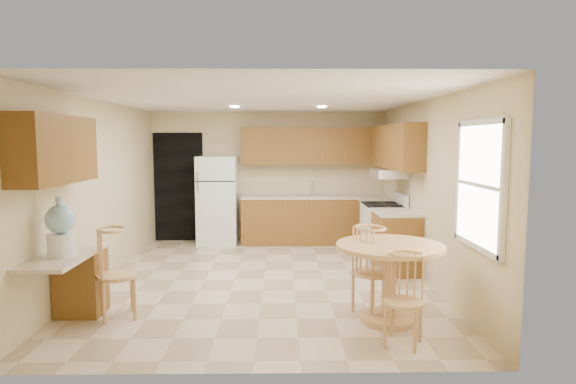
{
  "coord_description": "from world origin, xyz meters",
  "views": [
    {
      "loc": [
        0.24,
        -6.59,
        1.93
      ],
      "look_at": [
        0.34,
        0.3,
        1.21
      ],
      "focal_mm": 30.0,
      "sensor_mm": 36.0,
      "label": 1
    }
  ],
  "objects_px": {
    "refrigerator": "(218,200)",
    "chair_table_a": "(375,263)",
    "dining_table": "(389,271)",
    "chair_table_b": "(406,293)",
    "water_crock": "(61,229)",
    "chair_desk": "(114,266)",
    "stove": "(383,231)"
  },
  "relations": [
    {
      "from": "refrigerator",
      "to": "dining_table",
      "type": "relative_size",
      "value": 1.45
    },
    {
      "from": "dining_table",
      "to": "chair_desk",
      "type": "height_order",
      "value": "chair_desk"
    },
    {
      "from": "stove",
      "to": "chair_desk",
      "type": "height_order",
      "value": "stove"
    },
    {
      "from": "refrigerator",
      "to": "chair_table_b",
      "type": "relative_size",
      "value": 1.9
    },
    {
      "from": "chair_table_a",
      "to": "water_crock",
      "type": "xyz_separation_m",
      "value": [
        -3.27,
        -0.31,
        0.45
      ]
    },
    {
      "from": "refrigerator",
      "to": "water_crock",
      "type": "xyz_separation_m",
      "value": [
        -1.05,
        -4.14,
        0.22
      ]
    },
    {
      "from": "stove",
      "to": "chair_table_b",
      "type": "relative_size",
      "value": 1.25
    },
    {
      "from": "chair_table_a",
      "to": "chair_desk",
      "type": "height_order",
      "value": "chair_desk"
    },
    {
      "from": "dining_table",
      "to": "chair_table_a",
      "type": "relative_size",
      "value": 1.16
    },
    {
      "from": "water_crock",
      "to": "chair_desk",
      "type": "bearing_deg",
      "value": 25.72
    },
    {
      "from": "refrigerator",
      "to": "chair_table_a",
      "type": "bearing_deg",
      "value": -59.92
    },
    {
      "from": "stove",
      "to": "chair_desk",
      "type": "bearing_deg",
      "value": -142.09
    },
    {
      "from": "dining_table",
      "to": "water_crock",
      "type": "distance_m",
      "value": 3.44
    },
    {
      "from": "stove",
      "to": "chair_table_a",
      "type": "relative_size",
      "value": 1.11
    },
    {
      "from": "stove",
      "to": "water_crock",
      "type": "bearing_deg",
      "value": -143.32
    },
    {
      "from": "water_crock",
      "to": "refrigerator",
      "type": "bearing_deg",
      "value": 75.78
    },
    {
      "from": "dining_table",
      "to": "chair_table_b",
      "type": "bearing_deg",
      "value": -90.0
    },
    {
      "from": "refrigerator",
      "to": "stove",
      "type": "xyz_separation_m",
      "value": [
        2.88,
        -1.22,
        -0.36
      ]
    },
    {
      "from": "chair_table_a",
      "to": "chair_table_b",
      "type": "height_order",
      "value": "chair_table_a"
    },
    {
      "from": "stove",
      "to": "dining_table",
      "type": "height_order",
      "value": "stove"
    },
    {
      "from": "chair_table_b",
      "to": "stove",
      "type": "bearing_deg",
      "value": -73.17
    },
    {
      "from": "chair_table_a",
      "to": "water_crock",
      "type": "bearing_deg",
      "value": -116.29
    },
    {
      "from": "stove",
      "to": "chair_table_a",
      "type": "distance_m",
      "value": 2.7
    },
    {
      "from": "dining_table",
      "to": "refrigerator",
      "type": "bearing_deg",
      "value": 120.49
    },
    {
      "from": "refrigerator",
      "to": "water_crock",
      "type": "distance_m",
      "value": 4.28
    },
    {
      "from": "refrigerator",
      "to": "chair_table_a",
      "type": "height_order",
      "value": "refrigerator"
    },
    {
      "from": "chair_table_b",
      "to": "water_crock",
      "type": "distance_m",
      "value": 3.48
    },
    {
      "from": "chair_table_b",
      "to": "water_crock",
      "type": "relative_size",
      "value": 1.44
    },
    {
      "from": "refrigerator",
      "to": "water_crock",
      "type": "relative_size",
      "value": 2.72
    },
    {
      "from": "refrigerator",
      "to": "water_crock",
      "type": "bearing_deg",
      "value": -104.22
    },
    {
      "from": "stove",
      "to": "water_crock",
      "type": "relative_size",
      "value": 1.79
    },
    {
      "from": "chair_desk",
      "to": "dining_table",
      "type": "bearing_deg",
      "value": 66.6
    }
  ]
}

